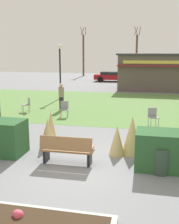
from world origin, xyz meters
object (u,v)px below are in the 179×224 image
object	(u,v)px
cafe_chair_center	(64,108)
tree_right_bg	(83,54)
lamppost_far	(60,65)
tree_left_bg	(136,56)
parked_car_west_slot	(111,76)
park_bench	(67,150)
person_standing	(61,97)
parked_car_center_slot	(156,77)
cafe_chair_east	(153,115)
cafe_chair_west	(27,103)
trash_bin	(161,161)
food_kiosk	(172,72)

from	to	relation	value
cafe_chair_center	tree_right_bg	distance (m)	28.29
lamppost_far	tree_left_bg	size ratio (longest dim) A/B	0.60
cafe_chair_center	parked_car_west_slot	size ratio (longest dim) A/B	0.21
lamppost_far	park_bench	bearing A→B (deg)	-70.96
lamppost_far	tree_left_bg	bearing A→B (deg)	76.11
cafe_chair_center	person_standing	xyz separation A→B (m)	(-0.74, 1.76, 0.33)
park_bench	tree_right_bg	size ratio (longest dim) A/B	0.24
parked_car_center_slot	person_standing	bearing A→B (deg)	-107.71
parked_car_west_slot	parked_car_center_slot	distance (m)	5.42
park_bench	cafe_chair_east	xyz separation A→B (m)	(2.70, 5.53, 0.05)
cafe_chair_west	tree_right_bg	world-z (taller)	tree_right_bg
park_bench	trash_bin	size ratio (longest dim) A/B	2.15
lamppost_far	cafe_chair_west	size ratio (longest dim) A/B	4.69
cafe_chair_center	cafe_chair_east	bearing A→B (deg)	-10.52
tree_right_bg	park_bench	bearing A→B (deg)	-77.27
person_standing	parked_car_center_slot	xyz separation A→B (m)	(5.91, 18.50, -0.22)
lamppost_far	tree_left_bg	distance (m)	19.84
parked_car_west_slot	food_kiosk	bearing A→B (deg)	-47.19
cafe_chair_center	parked_car_center_slot	bearing A→B (deg)	75.68
food_kiosk	trash_bin	bearing A→B (deg)	-94.27
cafe_chair_east	parked_car_west_slot	world-z (taller)	parked_car_west_slot
lamppost_far	food_kiosk	world-z (taller)	lamppost_far
cafe_chair_west	tree_right_bg	bearing A→B (deg)	96.33
trash_bin	tree_left_bg	distance (m)	32.20
parked_car_center_slot	food_kiosk	bearing A→B (deg)	-79.64
lamppost_far	person_standing	size ratio (longest dim) A/B	2.47
tree_right_bg	trash_bin	bearing A→B (deg)	-72.69
cafe_chair_center	tree_left_bg	distance (m)	25.72
trash_bin	tree_left_bg	size ratio (longest dim) A/B	0.11
person_standing	parked_car_west_slot	xyz separation A→B (m)	(0.49, 18.50, -0.22)
cafe_chair_east	cafe_chair_center	world-z (taller)	same
food_kiosk	parked_car_west_slot	size ratio (longest dim) A/B	2.39
park_bench	cafe_chair_center	world-z (taller)	park_bench
cafe_chair_center	parked_car_center_slot	world-z (taller)	parked_car_center_slot
cafe_chair_west	person_standing	world-z (taller)	person_standing
trash_bin	parked_car_west_slot	size ratio (longest dim) A/B	0.19
cafe_chair_east	tree_right_bg	distance (m)	30.45
cafe_chair_east	cafe_chair_center	xyz separation A→B (m)	(-4.81, 0.89, 0.00)
person_standing	tree_right_bg	world-z (taller)	tree_right_bg
food_kiosk	lamppost_far	bearing A→B (deg)	-142.31
trash_bin	person_standing	size ratio (longest dim) A/B	0.47
parked_car_west_slot	tree_left_bg	xyz separation A→B (m)	(2.75, 5.20, 2.48)
park_bench	lamppost_far	world-z (taller)	lamppost_far
food_kiosk	cafe_chair_east	bearing A→B (deg)	-96.98
cafe_chair_east	parked_car_west_slot	xyz separation A→B (m)	(-5.05, 21.15, 0.12)
lamppost_far	parked_car_center_slot	distance (m)	16.02
cafe_chair_west	tree_right_bg	xyz separation A→B (m)	(-2.97, 26.73, 2.73)
person_standing	parked_car_center_slot	distance (m)	19.42
lamppost_far	trash_bin	xyz separation A→B (m)	(7.30, -12.72, -2.23)
cafe_chair_west	trash_bin	bearing A→B (deg)	-43.93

